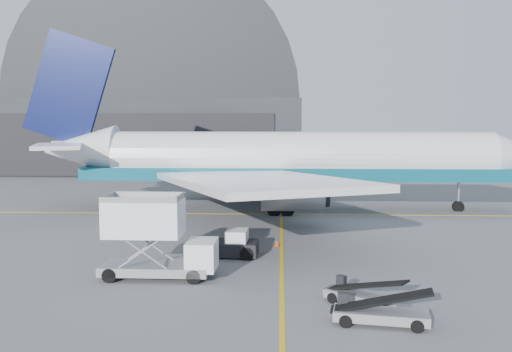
{
  "coord_description": "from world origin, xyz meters",
  "views": [
    {
      "loc": [
        -0.12,
        -33.54,
        9.28
      ],
      "look_at": [
        -2.07,
        11.92,
        4.5
      ],
      "focal_mm": 40.0,
      "sensor_mm": 36.0,
      "label": 1
    }
  ],
  "objects_px": {
    "airliner": "(280,160)",
    "belt_loader_a": "(380,313)",
    "pushback_tug": "(230,246)",
    "belt_loader_b": "(364,296)",
    "catering_truck": "(154,239)"
  },
  "relations": [
    {
      "from": "airliner",
      "to": "belt_loader_a",
      "type": "distance_m",
      "value": 31.78
    },
    {
      "from": "airliner",
      "to": "pushback_tug",
      "type": "relative_size",
      "value": 12.61
    },
    {
      "from": "pushback_tug",
      "to": "belt_loader_b",
      "type": "bearing_deg",
      "value": -48.8
    },
    {
      "from": "pushback_tug",
      "to": "belt_loader_a",
      "type": "height_order",
      "value": "pushback_tug"
    },
    {
      "from": "catering_truck",
      "to": "belt_loader_b",
      "type": "xyz_separation_m",
      "value": [
        11.36,
        -4.38,
        -1.8
      ]
    },
    {
      "from": "airliner",
      "to": "pushback_tug",
      "type": "height_order",
      "value": "airliner"
    },
    {
      "from": "pushback_tug",
      "to": "belt_loader_a",
      "type": "xyz_separation_m",
      "value": [
        7.82,
        -12.3,
        -0.16
      ]
    },
    {
      "from": "catering_truck",
      "to": "belt_loader_b",
      "type": "distance_m",
      "value": 12.31
    },
    {
      "from": "airliner",
      "to": "belt_loader_b",
      "type": "xyz_separation_m",
      "value": [
        4.15,
        -28.61,
        -4.53
      ]
    },
    {
      "from": "catering_truck",
      "to": "airliner",
      "type": "bearing_deg",
      "value": 74.3
    },
    {
      "from": "catering_truck",
      "to": "belt_loader_b",
      "type": "bearing_deg",
      "value": -20.22
    },
    {
      "from": "catering_truck",
      "to": "belt_loader_b",
      "type": "relative_size",
      "value": 1.66
    },
    {
      "from": "airliner",
      "to": "belt_loader_a",
      "type": "xyz_separation_m",
      "value": [
        4.47,
        -31.14,
        -4.5
      ]
    },
    {
      "from": "belt_loader_b",
      "to": "pushback_tug",
      "type": "bearing_deg",
      "value": 163.8
    },
    {
      "from": "pushback_tug",
      "to": "belt_loader_a",
      "type": "distance_m",
      "value": 14.57
    }
  ]
}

